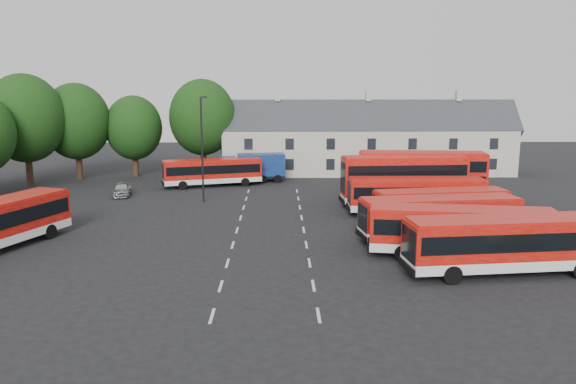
# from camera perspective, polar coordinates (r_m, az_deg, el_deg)

# --- Properties ---
(ground) EXTENTS (140.00, 140.00, 0.00)m
(ground) POSITION_cam_1_polar(r_m,az_deg,el_deg) (40.31, -5.41, -4.59)
(ground) COLOR black
(ground) RESTS_ON ground
(lane_markings) EXTENTS (5.15, 33.80, 0.01)m
(lane_markings) POSITION_cam_1_polar(r_m,az_deg,el_deg) (42.12, -1.80, -3.87)
(lane_markings) COLOR beige
(lane_markings) RESTS_ON ground
(treeline) EXTENTS (29.92, 32.59, 12.01)m
(treeline) POSITION_cam_1_polar(r_m,az_deg,el_deg) (62.98, -23.37, 6.24)
(treeline) COLOR black
(treeline) RESTS_ON ground
(terrace_houses) EXTENTS (35.70, 7.13, 10.06)m
(terrace_houses) POSITION_cam_1_polar(r_m,az_deg,el_deg) (69.95, 8.03, 5.03)
(terrace_houses) COLOR beige
(terrace_houses) RESTS_ON ground
(bus_row_a) EXTENTS (11.93, 3.89, 3.31)m
(bus_row_a) POSITION_cam_1_polar(r_m,az_deg,el_deg) (34.19, 21.49, -4.63)
(bus_row_a) COLOR silver
(bus_row_a) RESTS_ON ground
(bus_row_b) EXTENTS (11.55, 4.36, 3.19)m
(bus_row_b) POSITION_cam_1_polar(r_m,az_deg,el_deg) (36.48, 17.23, -3.55)
(bus_row_b) COLOR silver
(bus_row_b) RESTS_ON ground
(bus_row_c) EXTENTS (11.21, 3.95, 3.10)m
(bus_row_c) POSITION_cam_1_polar(r_m,az_deg,el_deg) (40.04, 15.14, -2.28)
(bus_row_c) COLOR silver
(bus_row_c) RESTS_ON ground
(bus_row_d) EXTENTS (10.36, 3.67, 2.87)m
(bus_row_d) POSITION_cam_1_polar(r_m,az_deg,el_deg) (44.28, 15.23, -1.25)
(bus_row_d) COLOR silver
(bus_row_d) RESTS_ON ground
(bus_row_e) EXTENTS (11.14, 2.65, 3.14)m
(bus_row_e) POSITION_cam_1_polar(r_m,az_deg,el_deg) (47.76, 12.87, -0.09)
(bus_row_e) COLOR silver
(bus_row_e) RESTS_ON ground
(bus_dd_south) EXTENTS (11.17, 3.33, 4.52)m
(bus_dd_south) POSITION_cam_1_polar(r_m,az_deg,el_deg) (51.11, 11.68, 1.43)
(bus_dd_south) COLOR silver
(bus_dd_south) RESTS_ON ground
(bus_dd_north) EXTENTS (11.65, 3.61, 4.70)m
(bus_dd_north) POSITION_cam_1_polar(r_m,az_deg,el_deg) (53.33, 13.40, 1.85)
(bus_dd_north) COLOR silver
(bus_dd_north) RESTS_ON ground
(bus_north) EXTENTS (10.63, 5.24, 2.94)m
(bus_north) POSITION_cam_1_polar(r_m,az_deg,el_deg) (60.73, -7.69, 2.21)
(bus_north) COLOR silver
(bus_north) RESTS_ON ground
(box_truck) EXTENTS (7.50, 3.36, 3.17)m
(box_truck) POSITION_cam_1_polar(r_m,az_deg,el_deg) (63.20, -3.57, 2.63)
(box_truck) COLOR black
(box_truck) RESTS_ON ground
(silver_car) EXTENTS (2.22, 4.09, 1.32)m
(silver_car) POSITION_cam_1_polar(r_m,az_deg,el_deg) (57.41, -16.53, 0.26)
(silver_car) COLOR #B6B9BE
(silver_car) RESTS_ON ground
(lamppost) EXTENTS (0.68, 0.31, 9.73)m
(lamppost) POSITION_cam_1_polar(r_m,az_deg,el_deg) (52.09, -8.71, 4.60)
(lamppost) COLOR black
(lamppost) RESTS_ON ground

